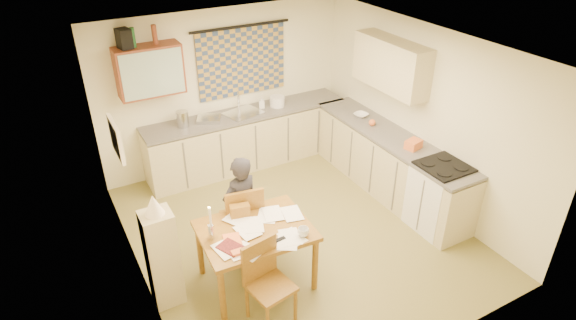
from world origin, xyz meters
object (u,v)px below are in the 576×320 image
dining_table (256,255)px  counter_back (248,139)px  stove (439,197)px  shelf_stand (163,259)px  person (241,208)px  counter_right (388,163)px  chair_far (243,231)px

dining_table → counter_back: bearing=70.4°
stove → dining_table: 2.56m
stove → counter_back: bearing=118.2°
counter_back → shelf_stand: bearing=-131.8°
person → counter_right: bearing=173.2°
stove → dining_table: stove is taller
stove → shelf_stand: size_ratio=0.81×
chair_far → person: size_ratio=0.74×
chair_far → person: bearing=65.1°
dining_table → person: (0.06, 0.53, 0.30)m
stove → chair_far: chair_far is taller
dining_table → chair_far: size_ratio=1.25×
chair_far → dining_table: bearing=91.3°
stove → chair_far: bearing=162.6°
person → shelf_stand: bearing=3.5°
stove → person: size_ratio=0.69×
counter_back → chair_far: 2.22m
counter_right → shelf_stand: shelf_stand is taller
counter_back → shelf_stand: 3.10m
person → chair_far: bearing=-137.3°
dining_table → shelf_stand: 1.03m
chair_far → stove: bearing=171.9°
stove → shelf_stand: bearing=172.9°
dining_table → shelf_stand: (-0.99, 0.21, 0.21)m
stove → person: (-2.49, 0.76, 0.21)m
dining_table → chair_far: 0.56m
counter_back → chair_far: chair_far is taller
counter_right → chair_far: chair_far is taller
counter_back → chair_far: (-1.00, -1.98, -0.14)m
counter_back → person: 2.25m
stove → person: 2.61m
counter_back → dining_table: counter_back is taller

